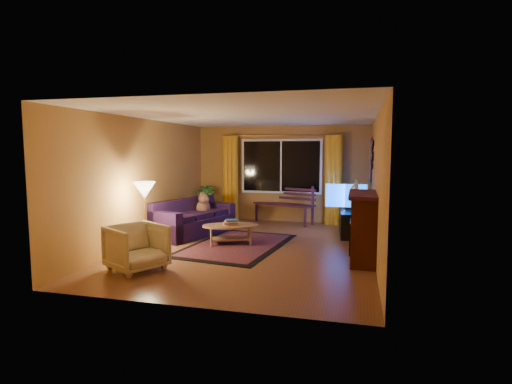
% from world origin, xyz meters
% --- Properties ---
extents(floor, '(4.50, 6.00, 0.02)m').
position_xyz_m(floor, '(0.00, 0.00, -0.01)').
color(floor, brown).
rests_on(floor, ground).
extents(ceiling, '(4.50, 6.00, 0.02)m').
position_xyz_m(ceiling, '(0.00, 0.00, 2.51)').
color(ceiling, white).
rests_on(ceiling, ground).
extents(wall_back, '(4.50, 0.02, 2.50)m').
position_xyz_m(wall_back, '(0.00, 3.01, 1.25)').
color(wall_back, '#B57E3B').
rests_on(wall_back, ground).
extents(wall_left, '(0.02, 6.00, 2.50)m').
position_xyz_m(wall_left, '(-2.26, 0.00, 1.25)').
color(wall_left, '#B57E3B').
rests_on(wall_left, ground).
extents(wall_right, '(0.02, 6.00, 2.50)m').
position_xyz_m(wall_right, '(2.26, 0.00, 1.25)').
color(wall_right, '#B57E3B').
rests_on(wall_right, ground).
extents(window, '(2.00, 0.02, 1.30)m').
position_xyz_m(window, '(0.00, 2.94, 1.45)').
color(window, black).
rests_on(window, wall_back).
extents(curtain_rod, '(3.20, 0.03, 0.03)m').
position_xyz_m(curtain_rod, '(0.00, 2.90, 2.25)').
color(curtain_rod, '#BF8C3F').
rests_on(curtain_rod, wall_back).
extents(curtain_left, '(0.36, 0.36, 2.24)m').
position_xyz_m(curtain_left, '(-1.35, 2.88, 1.12)').
color(curtain_left, orange).
rests_on(curtain_left, ground).
extents(curtain_right, '(0.36, 0.36, 2.24)m').
position_xyz_m(curtain_right, '(1.35, 2.88, 1.12)').
color(curtain_right, orange).
rests_on(curtain_right, ground).
extents(bench, '(1.68, 1.03, 0.48)m').
position_xyz_m(bench, '(0.12, 2.75, 0.24)').
color(bench, '#341325').
rests_on(bench, ground).
extents(potted_plant, '(0.54, 0.54, 0.94)m').
position_xyz_m(potted_plant, '(-1.95, 2.54, 0.47)').
color(potted_plant, '#235B1E').
rests_on(potted_plant, ground).
extents(sofa, '(1.43, 2.11, 0.79)m').
position_xyz_m(sofa, '(-1.55, 0.82, 0.39)').
color(sofa, '#210F30').
rests_on(sofa, ground).
extents(dog, '(0.44, 0.54, 0.53)m').
position_xyz_m(dog, '(-1.50, 1.25, 0.66)').
color(dog, '#916048').
rests_on(dog, sofa).
extents(armchair, '(1.01, 1.03, 0.79)m').
position_xyz_m(armchair, '(-1.38, -1.83, 0.40)').
color(armchair, beige).
rests_on(armchair, ground).
extents(floor_lamp, '(0.23, 0.23, 1.28)m').
position_xyz_m(floor_lamp, '(-1.82, -0.78, 0.64)').
color(floor_lamp, '#BF8C3F').
rests_on(floor_lamp, ground).
extents(rug, '(2.02, 2.86, 0.02)m').
position_xyz_m(rug, '(-0.34, 0.10, 0.01)').
color(rug, maroon).
rests_on(rug, ground).
extents(coffee_table, '(1.42, 1.42, 0.40)m').
position_xyz_m(coffee_table, '(-0.48, 0.15, 0.20)').
color(coffee_table, '#9A7354').
rests_on(coffee_table, ground).
extents(tv_console, '(0.53, 1.35, 0.55)m').
position_xyz_m(tv_console, '(1.80, 1.69, 0.27)').
color(tv_console, black).
rests_on(tv_console, ground).
extents(television, '(0.17, 1.12, 0.64)m').
position_xyz_m(television, '(1.80, 1.69, 0.87)').
color(television, black).
rests_on(television, tv_console).
extents(fireplace, '(0.40, 1.20, 1.10)m').
position_xyz_m(fireplace, '(2.05, -0.40, 0.55)').
color(fireplace, maroon).
rests_on(fireplace, ground).
extents(mirror_cluster, '(0.06, 0.60, 0.56)m').
position_xyz_m(mirror_cluster, '(2.21, 1.30, 1.80)').
color(mirror_cluster, black).
rests_on(mirror_cluster, wall_right).
extents(painting, '(0.04, 0.76, 0.96)m').
position_xyz_m(painting, '(2.22, 2.45, 1.65)').
color(painting, '#C96231').
rests_on(painting, wall_right).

